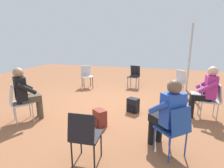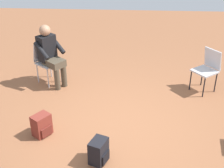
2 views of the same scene
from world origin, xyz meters
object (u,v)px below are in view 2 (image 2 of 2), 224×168
object	(u,v)px
chair_southeast	(208,67)
backpack_by_empty_chair	(99,152)
chair_northeast	(46,59)
person_in_black	(50,53)
backpack_near_laptop_user	(42,126)

from	to	relation	value
chair_southeast	backpack_by_empty_chair	distance (m)	2.92
chair_northeast	person_in_black	distance (m)	0.26
chair_northeast	person_in_black	xyz separation A→B (m)	(-0.10, -0.13, 0.20)
chair_southeast	person_in_black	bearing A→B (deg)	50.66
chair_northeast	backpack_by_empty_chair	bearing A→B (deg)	67.13
person_in_black	backpack_near_laptop_user	size ratio (longest dim) A/B	3.44
chair_southeast	person_in_black	distance (m)	3.10
person_in_black	backpack_by_empty_chair	xyz separation A→B (m)	(-2.25, -1.17, -0.54)
chair_northeast	backpack_by_empty_chair	distance (m)	2.71
backpack_by_empty_chair	person_in_black	bearing A→B (deg)	27.54
person_in_black	backpack_by_empty_chair	distance (m)	2.59
chair_northeast	person_in_black	size ratio (longest dim) A/B	0.69
chair_northeast	person_in_black	bearing A→B (deg)	90.00
chair_southeast	chair_northeast	bearing A→B (deg)	48.89
chair_southeast	backpack_near_laptop_user	size ratio (longest dim) A/B	2.36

